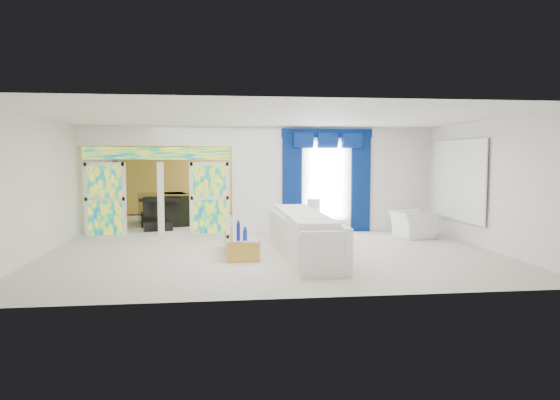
{
  "coord_description": "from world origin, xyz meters",
  "views": [
    {
      "loc": [
        -1.2,
        -13.47,
        2.1
      ],
      "look_at": [
        0.3,
        -1.2,
        1.1
      ],
      "focal_mm": 32.81,
      "sensor_mm": 36.0,
      "label": 1
    }
  ],
  "objects": [
    {
      "name": "decanters",
      "position": [
        -0.7,
        -2.36,
        0.53
      ],
      "size": [
        0.21,
        0.94,
        0.27
      ],
      "color": "#16289A",
      "rests_on": "coffee_table"
    },
    {
      "name": "table_lamp",
      "position": [
        1.48,
        0.62,
        0.68
      ],
      "size": [
        0.36,
        0.36,
        0.58
      ],
      "primitive_type": "cylinder",
      "color": "silver",
      "rests_on": "console_table"
    },
    {
      "name": "console_table",
      "position": [
        1.78,
        0.62,
        0.2
      ],
      "size": [
        1.18,
        0.39,
        0.39
      ],
      "primitive_type": "cube",
      "rotation": [
        0.0,
        0.0,
        -0.01
      ],
      "color": "white",
      "rests_on": "ground"
    },
    {
      "name": "piano_bench",
      "position": [
        -2.93,
        1.65,
        0.14
      ],
      "size": [
        0.86,
        0.49,
        0.27
      ],
      "primitive_type": "cube",
      "rotation": [
        0.0,
        0.0,
        0.22
      ],
      "color": "black",
      "rests_on": "ground"
    },
    {
      "name": "floor",
      "position": [
        0.0,
        0.0,
        0.0
      ],
      "size": [
        12.0,
        12.0,
        0.0
      ],
      "primitive_type": "plane",
      "color": "#B7AF9E",
      "rests_on": "ground"
    },
    {
      "name": "white_sofa",
      "position": [
        0.64,
        -2.59,
        0.41
      ],
      "size": [
        1.05,
        4.35,
        0.82
      ],
      "primitive_type": "cube",
      "rotation": [
        0.0,
        0.0,
        0.03
      ],
      "color": "silver",
      "rests_on": "ground"
    },
    {
      "name": "blue_drape_left",
      "position": [
        0.9,
        0.87,
        1.4
      ],
      "size": [
        0.55,
        0.1,
        2.8
      ],
      "primitive_type": "cube",
      "color": "#03154A",
      "rests_on": "ground"
    },
    {
      "name": "dividing_header",
      "position": [
        -2.85,
        1.0,
        2.73
      ],
      "size": [
        4.3,
        0.18,
        0.55
      ],
      "primitive_type": "cube",
      "color": "white",
      "rests_on": "dividing_wall"
    },
    {
      "name": "stained_panel_left",
      "position": [
        -4.28,
        1.0,
        1.0
      ],
      "size": [
        0.95,
        0.04,
        2.0
      ],
      "primitive_type": "cube",
      "color": "#994C3F",
      "rests_on": "ground"
    },
    {
      "name": "blue_pelmet",
      "position": [
        1.9,
        0.87,
        2.82
      ],
      "size": [
        2.6,
        0.12,
        0.25
      ],
      "primitive_type": "cube",
      "color": "#03154A",
      "rests_on": "dividing_wall"
    },
    {
      "name": "stained_panel_right",
      "position": [
        -1.42,
        1.0,
        1.0
      ],
      "size": [
        0.95,
        0.04,
        2.0
      ],
      "primitive_type": "cube",
      "color": "#994C3F",
      "rests_on": "ground"
    },
    {
      "name": "gold_curtains",
      "position": [
        0.0,
        5.9,
        1.5
      ],
      "size": [
        9.7,
        0.12,
        2.9
      ],
      "primitive_type": "cube",
      "color": "#BC822D",
      "rests_on": "ground"
    },
    {
      "name": "tv_console",
      "position": [
        -4.6,
        2.04,
        0.43
      ],
      "size": [
        0.63,
        0.58,
        0.85
      ],
      "primitive_type": "cube",
      "rotation": [
        0.0,
        0.0,
        0.09
      ],
      "color": "tan",
      "rests_on": "ground"
    },
    {
      "name": "coffee_table",
      "position": [
        -0.71,
        -2.29,
        0.21
      ],
      "size": [
        0.7,
        1.93,
        0.43
      ],
      "primitive_type": "cube",
      "rotation": [
        0.0,
        0.0,
        0.03
      ],
      "color": "#B78D39",
      "rests_on": "ground"
    },
    {
      "name": "wall_mirror",
      "position": [
        4.94,
        -1.0,
        1.55
      ],
      "size": [
        0.04,
        2.7,
        1.9
      ],
      "primitive_type": "cube",
      "color": "white",
      "rests_on": "ground"
    },
    {
      "name": "dividing_wall",
      "position": [
        2.15,
        1.0,
        1.5
      ],
      "size": [
        5.7,
        0.18,
        3.0
      ],
      "primitive_type": "cube",
      "color": "white",
      "rests_on": "ground"
    },
    {
      "name": "grand_piano",
      "position": [
        -2.93,
        3.25,
        0.48
      ],
      "size": [
        1.85,
        2.19,
        0.97
      ],
      "primitive_type": "cube",
      "rotation": [
        0.0,
        0.0,
        0.22
      ],
      "color": "black",
      "rests_on": "ground"
    },
    {
      "name": "armchair",
      "position": [
        3.96,
        -0.46,
        0.35
      ],
      "size": [
        1.05,
        1.17,
        0.7
      ],
      "primitive_type": "imported",
      "rotation": [
        0.0,
        0.0,
        1.69
      ],
      "color": "silver",
      "rests_on": "ground"
    },
    {
      "name": "blue_drape_right",
      "position": [
        2.9,
        0.87,
        1.4
      ],
      "size": [
        0.55,
        0.1,
        2.8
      ],
      "primitive_type": "cube",
      "color": "#03154A",
      "rests_on": "ground"
    },
    {
      "name": "stained_transom",
      "position": [
        -2.85,
        1.0,
        2.25
      ],
      "size": [
        4.0,
        0.05,
        0.35
      ],
      "primitive_type": "cube",
      "color": "#994C3F",
      "rests_on": "dividing_header"
    },
    {
      "name": "chandelier",
      "position": [
        -2.3,
        3.4,
        2.65
      ],
      "size": [
        0.6,
        0.6,
        0.6
      ],
      "primitive_type": "sphere",
      "color": "gold",
      "rests_on": "ceiling"
    },
    {
      "name": "window_pane",
      "position": [
        1.9,
        0.9,
        1.45
      ],
      "size": [
        1.0,
        0.02,
        2.3
      ],
      "primitive_type": "cube",
      "color": "white",
      "rests_on": "dividing_wall"
    }
  ]
}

